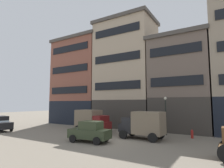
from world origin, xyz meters
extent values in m
plane|color=slate|center=(0.00, 0.00, 0.00)|extent=(120.00, 120.00, 0.00)
cube|color=black|center=(-12.17, 10.64, 1.89)|extent=(9.10, 5.92, 3.77)
cube|color=brown|center=(-12.17, 10.64, 8.94)|extent=(9.10, 5.92, 10.34)
cube|color=#47423D|center=(-12.17, 10.64, 14.36)|extent=(9.60, 6.42, 0.50)
cube|color=black|center=(-12.17, 7.62, 5.49)|extent=(7.64, 0.12, 1.10)
cube|color=black|center=(-12.17, 7.62, 8.94)|extent=(7.64, 0.12, 1.10)
cube|color=black|center=(-12.17, 7.62, 12.39)|extent=(7.64, 0.12, 1.10)
cube|color=#38332D|center=(-3.26, 10.64, 1.94)|extent=(8.42, 5.92, 3.87)
cube|color=tan|center=(-3.26, 10.64, 9.67)|extent=(8.42, 5.92, 11.59)
cube|color=#47423D|center=(-3.26, 10.64, 15.71)|extent=(8.92, 6.42, 0.50)
cube|color=black|center=(-3.26, 7.62, 5.80)|extent=(7.07, 0.12, 1.10)
cube|color=black|center=(-3.26, 7.62, 9.67)|extent=(7.07, 0.12, 1.10)
cube|color=black|center=(-3.26, 7.62, 13.53)|extent=(7.07, 0.12, 1.10)
cube|color=#38332D|center=(4.57, 10.64, 2.05)|extent=(6.94, 5.92, 4.09)
cube|color=#66564C|center=(4.57, 10.64, 7.75)|extent=(6.94, 5.92, 7.32)
cube|color=#47423D|center=(4.57, 10.64, 11.66)|extent=(7.44, 6.42, 0.50)
cube|color=black|center=(4.57, 7.62, 5.92)|extent=(5.83, 0.12, 1.10)
cube|color=black|center=(4.57, 7.62, 9.58)|extent=(5.83, 0.12, 1.10)
cube|color=black|center=(1.21, 3.02, 1.27)|extent=(1.47, 1.76, 1.50)
cube|color=black|center=(0.51, 3.05, 0.97)|extent=(0.96, 1.48, 0.80)
cube|color=#756651|center=(3.01, 2.94, 1.57)|extent=(2.88, 2.02, 2.10)
cube|color=silver|center=(0.76, 3.04, 1.52)|extent=(0.25, 1.37, 0.64)
cylinder|color=black|center=(0.72, 2.09, 0.42)|extent=(0.85, 0.26, 0.84)
cylinder|color=black|center=(0.80, 3.98, 0.42)|extent=(0.85, 0.26, 0.84)
cylinder|color=black|center=(3.72, 1.96, 0.42)|extent=(0.85, 0.26, 0.84)
cylinder|color=black|center=(3.80, 3.86, 0.42)|extent=(0.85, 0.26, 0.84)
cube|color=maroon|center=(-2.88, 3.32, 1.27)|extent=(1.53, 1.80, 1.50)
cube|color=maroon|center=(-2.19, 3.27, 0.97)|extent=(1.01, 1.51, 0.80)
cube|color=#756651|center=(-4.68, 3.46, 1.57)|extent=(2.94, 2.11, 2.10)
cube|color=silver|center=(-2.43, 3.29, 1.52)|extent=(0.30, 1.37, 0.64)
cylinder|color=black|center=(-2.36, 4.23, 0.42)|extent=(0.85, 0.28, 0.84)
cylinder|color=black|center=(-2.51, 2.34, 0.42)|extent=(0.85, 0.28, 0.84)
cylinder|color=black|center=(-5.35, 4.47, 0.42)|extent=(0.85, 0.28, 0.84)
cylinder|color=black|center=(-5.50, 2.57, 0.42)|extent=(0.85, 0.28, 0.84)
cube|color=#2D3823|center=(-1.16, -0.73, 0.73)|extent=(3.86, 2.01, 0.80)
cube|color=#2D3823|center=(-1.01, -0.72, 1.48)|extent=(1.95, 1.64, 0.70)
cube|color=silver|center=(-1.85, -0.81, 1.35)|extent=(0.48, 1.34, 0.56)
cylinder|color=black|center=(-2.26, -1.70, 0.33)|extent=(0.68, 0.25, 0.66)
cylinder|color=black|center=(-2.45, -0.04, 0.33)|extent=(0.68, 0.25, 0.66)
cylinder|color=black|center=(0.13, -1.43, 0.33)|extent=(0.68, 0.25, 0.66)
cylinder|color=black|center=(-0.06, 0.24, 0.33)|extent=(0.68, 0.25, 0.66)
cube|color=black|center=(-14.49, -1.53, 0.73)|extent=(3.85, 1.98, 0.80)
cube|color=black|center=(-14.64, -1.51, 1.48)|extent=(1.94, 1.62, 0.70)
cube|color=silver|center=(-13.79, -1.60, 1.35)|extent=(0.47, 1.34, 0.56)
cylinder|color=black|center=(-13.21, -0.82, 0.33)|extent=(0.68, 0.25, 0.66)
cylinder|color=black|center=(-15.59, -0.57, 0.33)|extent=(0.68, 0.25, 0.66)
cylinder|color=black|center=(3.72, 6.34, 1.90)|extent=(0.12, 0.12, 3.80)
sphere|color=silver|center=(3.72, 6.34, 3.96)|extent=(0.32, 0.32, 0.32)
cylinder|color=maroon|center=(6.37, 5.88, 0.35)|extent=(0.24, 0.24, 0.70)
sphere|color=maroon|center=(6.37, 5.88, 0.72)|extent=(0.22, 0.22, 0.22)
camera|label=1|loc=(9.34, -14.05, 3.46)|focal=29.66mm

